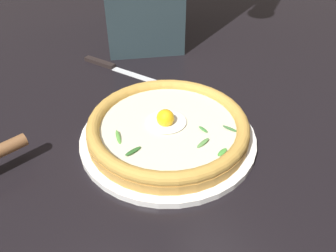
% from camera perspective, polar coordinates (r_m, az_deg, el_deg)
% --- Properties ---
extents(ground_plane, '(2.40, 2.40, 0.03)m').
position_cam_1_polar(ground_plane, '(0.65, -3.51, -2.69)').
color(ground_plane, black).
rests_on(ground_plane, ground).
extents(pizza_plate, '(0.33, 0.33, 0.01)m').
position_cam_1_polar(pizza_plate, '(0.63, -0.00, -1.86)').
color(pizza_plate, white).
rests_on(pizza_plate, ground).
extents(pizza, '(0.30, 0.30, 0.05)m').
position_cam_1_polar(pizza, '(0.62, -0.00, -0.11)').
color(pizza, '#C18D40').
rests_on(pizza, pizza_plate).
extents(table_knife, '(0.14, 0.23, 0.01)m').
position_cam_1_polar(table_knife, '(0.88, -9.42, 9.84)').
color(table_knife, silver).
rests_on(table_knife, ground).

